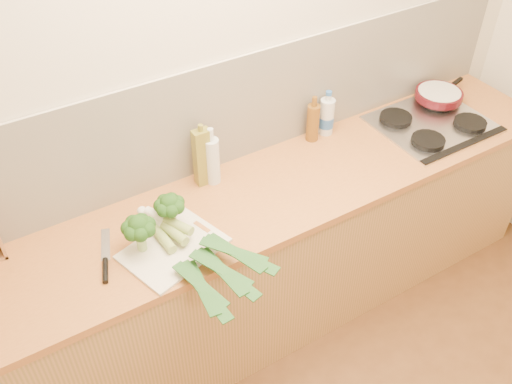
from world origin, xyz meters
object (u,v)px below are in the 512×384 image
gas_hob (433,123)px  chefs_knife (105,264)px  skillet (439,94)px  chopping_board (174,249)px

gas_hob → chefs_knife: gas_hob is taller
chefs_knife → skillet: bearing=25.1°
gas_hob → skillet: 0.23m
chefs_knife → gas_hob: bearing=21.2°
gas_hob → skillet: size_ratio=1.55×
chopping_board → chefs_knife: 0.28m
chopping_board → chefs_knife: bearing=150.2°
gas_hob → chopping_board: gas_hob is taller
chopping_board → skillet: skillet is taller
skillet → gas_hob: bearing=-155.7°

